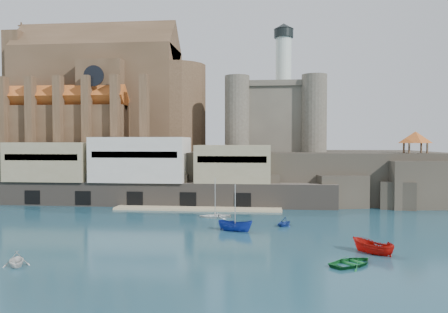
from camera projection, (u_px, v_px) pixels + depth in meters
name	position (u px, v px, depth m)	size (l,w,h in m)	color
ground	(162.00, 229.00, 60.47)	(300.00, 300.00, 0.00)	#163B4B
promontory	(203.00, 173.00, 99.46)	(100.00, 36.00, 10.00)	black
quay	(139.00, 173.00, 84.23)	(70.00, 12.00, 13.05)	#5D544B
church	(105.00, 100.00, 103.75)	(47.00, 25.93, 30.51)	#4A3522
castle_keep	(275.00, 115.00, 99.05)	(21.20, 21.20, 29.30)	#4C473C
rock_outcrop	(415.00, 185.00, 81.78)	(14.50, 10.50, 8.70)	black
pavilion	(415.00, 139.00, 81.63)	(6.40, 6.40, 5.40)	#4A3522
boat_1	(17.00, 266.00, 42.89)	(2.91, 1.78, 3.37)	silver
boat_2	(235.00, 231.00, 59.44)	(1.87, 1.92, 4.97)	navy
boat_3	(352.00, 265.00, 43.16)	(3.72, 1.08, 5.21)	#116327
boat_5	(373.00, 254.00, 47.47)	(1.83, 1.88, 4.86)	#B0110A
boat_6	(215.00, 217.00, 70.08)	(3.65, 1.06, 5.10)	white
boat_7	(284.00, 226.00, 62.99)	(2.72, 1.66, 3.15)	navy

